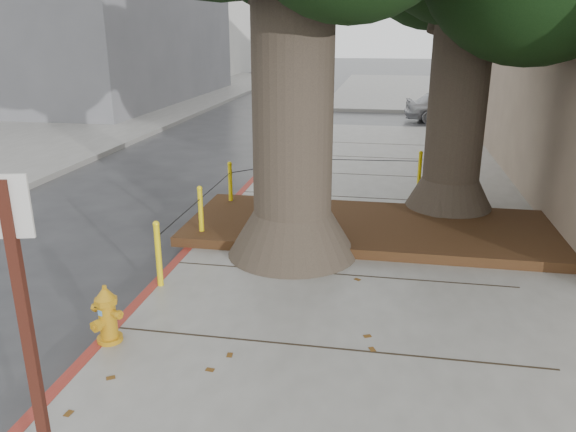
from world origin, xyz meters
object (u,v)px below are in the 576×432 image
at_px(fire_hydrant, 107,314).
at_px(signpost, 32,359).
at_px(car_dark, 112,101).
at_px(car_red, 562,105).
at_px(car_silver, 452,106).

height_order(fire_hydrant, signpost, signpost).
bearing_deg(signpost, car_dark, 101.14).
relative_size(signpost, car_dark, 0.72).
bearing_deg(car_red, fire_hydrant, 152.27).
bearing_deg(signpost, fire_hydrant, 95.78).
bearing_deg(car_silver, car_red, -72.18).
height_order(fire_hydrant, car_red, car_red).
xyz_separation_m(signpost, car_silver, (4.47, 20.77, -1.02)).
bearing_deg(fire_hydrant, car_dark, 135.74).
bearing_deg(car_red, car_dark, 95.59).
height_order(fire_hydrant, car_dark, car_dark).
xyz_separation_m(fire_hydrant, car_dark, (-9.01, 17.93, 0.05)).
bearing_deg(car_dark, signpost, -57.12).
distance_m(car_red, car_dark, 19.25).
xyz_separation_m(fire_hydrant, car_red, (10.11, 20.18, 0.04)).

